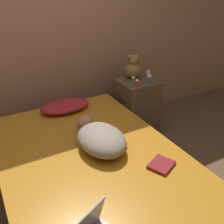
{
  "coord_description": "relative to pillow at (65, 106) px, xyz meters",
  "views": [
    {
      "loc": [
        -0.68,
        -1.6,
        1.8
      ],
      "look_at": [
        0.35,
        0.26,
        0.69
      ],
      "focal_mm": 42.0,
      "sensor_mm": 36.0,
      "label": 1
    }
  ],
  "objects": [
    {
      "name": "bottle_red",
      "position": [
        0.81,
        -0.16,
        0.17
      ],
      "size": [
        0.04,
        0.04,
        0.07
      ],
      "color": "#B72D2D",
      "rests_on": "nightstand"
    },
    {
      "name": "bottle_blue",
      "position": [
        0.97,
        -0.16,
        0.18
      ],
      "size": [
        0.04,
        0.04,
        0.1
      ],
      "color": "#3866B2",
      "rests_on": "nightstand"
    },
    {
      "name": "bed",
      "position": [
        -0.09,
        -0.84,
        -0.31
      ],
      "size": [
        1.42,
        2.07,
        0.51
      ],
      "color": "#4C331E",
      "rests_on": "ground_plane"
    },
    {
      "name": "bottle_green",
      "position": [
        0.8,
        -0.09,
        0.17
      ],
      "size": [
        0.04,
        0.04,
        0.08
      ],
      "color": "#3D8E4C",
      "rests_on": "nightstand"
    },
    {
      "name": "person_lying",
      "position": [
        0.03,
        -0.78,
        0.04
      ],
      "size": [
        0.39,
        0.66,
        0.18
      ],
      "rotation": [
        0.0,
        0.0,
        0.01
      ],
      "color": "gray",
      "rests_on": "bed"
    },
    {
      "name": "bottle_white",
      "position": [
        1.08,
        -0.0,
        0.18
      ],
      "size": [
        0.04,
        0.04,
        0.09
      ],
      "color": "white",
      "rests_on": "nightstand"
    },
    {
      "name": "pillow",
      "position": [
        0.0,
        0.0,
        0.0
      ],
      "size": [
        0.53,
        0.31,
        0.1
      ],
      "color": "maroon",
      "rests_on": "bed"
    },
    {
      "name": "book",
      "position": [
        0.32,
        -1.24,
        -0.04
      ],
      "size": [
        0.24,
        0.22,
        0.02
      ],
      "rotation": [
        0.0,
        0.0,
        0.44
      ],
      "color": "maroon",
      "rests_on": "bed"
    },
    {
      "name": "wall_back",
      "position": [
        -0.09,
        0.48,
        0.74
      ],
      "size": [
        8.0,
        0.06,
        2.6
      ],
      "color": "#996B51",
      "rests_on": "ground_plane"
    },
    {
      "name": "nightstand",
      "position": [
        0.9,
        -0.03,
        -0.21
      ],
      "size": [
        0.43,
        0.45,
        0.69
      ],
      "color": "brown",
      "rests_on": "ground_plane"
    },
    {
      "name": "ground_plane",
      "position": [
        -0.09,
        -0.84,
        -0.56
      ],
      "size": [
        12.0,
        12.0,
        0.0
      ],
      "primitive_type": "plane",
      "color": "brown"
    },
    {
      "name": "teddy_bear",
      "position": [
        0.89,
        0.06,
        0.26
      ],
      "size": [
        0.19,
        0.19,
        0.29
      ],
      "color": "brown",
      "rests_on": "nightstand"
    }
  ]
}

